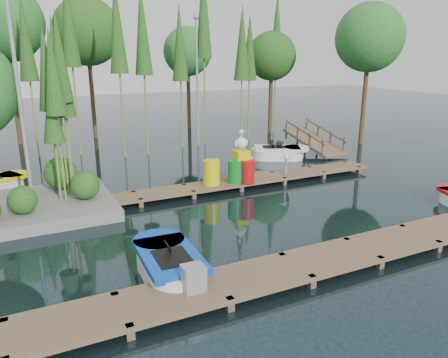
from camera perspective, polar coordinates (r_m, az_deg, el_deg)
name	(u,v)px	position (r m, az deg, el deg)	size (l,w,h in m)	color
ground_plane	(217,216)	(14.69, -0.88, -4.86)	(90.00, 90.00, 0.00)	#1C2E35
near_dock	(296,267)	(11.05, 9.41, -11.22)	(18.00, 1.50, 0.50)	brown
far_dock	(213,186)	(17.15, -1.47, -0.90)	(15.00, 1.20, 0.50)	brown
tree_screen	(85,34)	(23.30, -17.71, 17.58)	(34.42, 18.53, 10.31)	#43311C
lamp_island	(18,87)	(14.91, -25.32, 10.78)	(0.30, 0.30, 7.25)	gray
lamp_rear	(197,71)	(25.39, -3.55, 13.93)	(0.30, 0.30, 7.25)	gray
ramp	(314,141)	(24.49, 11.71, 4.87)	(1.50, 3.94, 1.49)	brown
boat_blue	(169,265)	(10.95, -7.15, -11.08)	(1.48, 3.02, 1.00)	white
boat_white_far	(278,153)	(22.60, 7.11, 3.42)	(3.22, 2.51, 1.39)	white
utility_cabinet	(193,278)	(9.70, -4.03, -12.78)	(0.48, 0.41, 0.59)	gray
yellow_barrel	(212,172)	(16.97, -1.64, 0.87)	(0.65, 0.65, 0.97)	yellow
drum_cluster	(242,166)	(17.36, 2.40, 1.65)	(1.21, 1.11, 2.08)	#0D751F
seagull_post	(286,161)	(18.63, 8.13, 2.35)	(0.52, 0.28, 0.83)	gray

